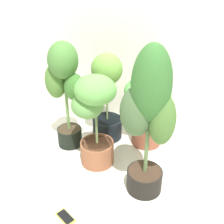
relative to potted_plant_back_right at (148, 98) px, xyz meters
name	(u,v)px	position (x,y,z in m)	size (l,w,h in m)	color
ground_plane	(101,173)	(-0.34, -0.42, -0.43)	(8.00, 8.00, 0.00)	silver
mylar_back_wall	(110,13)	(-0.34, 0.44, 0.57)	(3.20, 0.01, 2.00)	silver
potted_plant_back_right	(148,98)	(0.00, 0.00, 0.00)	(0.47, 0.39, 0.71)	brown
potted_plant_front_right	(148,114)	(-0.03, -0.55, 0.16)	(0.40, 0.31, 1.02)	black
potted_plant_center	(94,115)	(-0.40, -0.28, -0.01)	(0.41, 0.36, 0.72)	#96573A
potted_plant_back_left	(64,85)	(-0.65, -0.07, 0.13)	(0.38, 0.28, 0.89)	black
potted_plant_back_center	(105,95)	(-0.35, 0.07, -0.02)	(0.33, 0.27, 0.77)	black
cell_phone	(65,217)	(-0.52, -0.84, -0.42)	(0.15, 0.15, 0.01)	#D0C949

